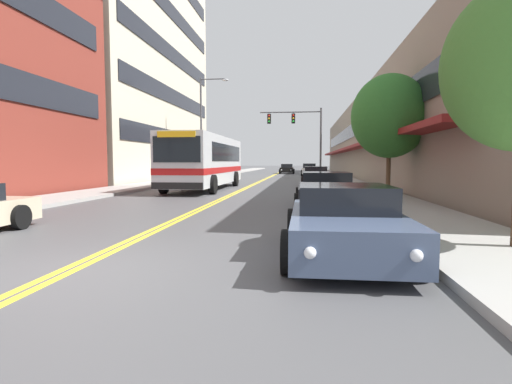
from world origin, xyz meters
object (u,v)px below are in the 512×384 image
Objects in this scene: fire_hydrant at (384,199)px; car_white_parked_right_end at (309,170)px; car_black_moving_lead at (287,169)px; traffic_signal_mast at (300,129)px; car_red_parked_right_far at (316,177)px; street_tree_right_mid at (390,116)px; city_bus at (206,160)px; car_charcoal_parked_right_mid at (326,191)px; car_slate_blue_parked_right_foreground at (345,222)px; car_navy_parked_left_mid at (219,173)px; street_lamp_left_far at (205,120)px.

car_white_parked_right_end is at bearing 92.51° from fire_hydrant.
traffic_signal_mast reaches higher than car_black_moving_lead.
street_tree_right_mid reaches higher than car_red_parked_right_far.
city_bus reaches higher than car_charcoal_parked_right_mid.
car_slate_blue_parked_right_foreground is 7.06m from car_charcoal_parked_right_mid.
city_bus is at bearing 152.64° from street_tree_right_mid.
car_red_parked_right_far is 10.35m from street_tree_right_mid.
car_charcoal_parked_right_mid is (8.75, -23.08, 0.03)m from car_navy_parked_left_mid.
car_navy_parked_left_mid is 27.23m from fire_hydrant.
traffic_signal_mast is 0.75× the size of street_lamp_left_far.
car_white_parked_right_end is 1.10× the size of car_black_moving_lead.
car_black_moving_lead is at bearing 99.34° from street_tree_right_mid.
car_slate_blue_parked_right_foreground is at bearing -108.31° from fire_hydrant.
car_red_parked_right_far is at bearing 33.14° from city_bus.
traffic_signal_mast is 7.75× the size of fire_hydrant.
car_charcoal_parked_right_mid reaches higher than car_slate_blue_parked_right_foreground.
car_red_parked_right_far reaches higher than fire_hydrant.
car_black_moving_lead is at bearing 73.49° from street_lamp_left_far.
street_lamp_left_far is (-2.69, 10.57, 3.49)m from city_bus.
street_lamp_left_far reaches higher than car_black_moving_lead.
street_lamp_left_far reaches higher than car_navy_parked_left_mid.
car_navy_parked_left_mid is at bearing 110.77° from car_charcoal_parked_right_mid.
car_charcoal_parked_right_mid is 1.03× the size of car_white_parked_right_end.
street_tree_right_mid is at bearing -77.91° from traffic_signal_mast.
car_slate_blue_parked_right_foreground is 1.02× the size of car_red_parked_right_far.
car_red_parked_right_far is 0.48× the size of street_lamp_left_far.
car_white_parked_right_end reaches higher than car_red_parked_right_far.
car_navy_parked_left_mid is 0.98× the size of car_red_parked_right_far.
city_bus is at bearing -81.20° from car_navy_parked_left_mid.
city_bus is 17.90m from car_slate_blue_parked_right_foreground.
fire_hydrant is (2.68, -26.05, -4.17)m from traffic_signal_mast.
car_red_parked_right_far is 0.90× the size of car_white_parked_right_end.
traffic_signal_mast reaches higher than city_bus.
city_bus is at bearing -111.08° from traffic_signal_mast.
street_tree_right_mid is (6.08, -36.93, 3.08)m from car_black_moving_lead.
car_charcoal_parked_right_mid is at bearing 126.67° from fire_hydrant.
car_navy_parked_left_mid is 24.69m from car_charcoal_parked_right_mid.
street_tree_right_mid is (3.10, -30.61, 3.04)m from car_white_parked_right_end.
city_bus is at bearing -104.47° from car_white_parked_right_end.
car_white_parked_right_end is 30.91m from street_tree_right_mid.
car_slate_blue_parked_right_foreground is at bearing -86.50° from car_black_moving_lead.
street_tree_right_mid is at bearing 77.45° from fire_hydrant.
fire_hydrant is (1.63, -37.23, -0.09)m from car_white_parked_right_end.
street_lamp_left_far is (-9.43, 6.18, 4.65)m from car_red_parked_right_far.
street_tree_right_mid is at bearing -57.55° from car_navy_parked_left_mid.
traffic_signal_mast is (1.92, -17.51, 4.12)m from car_black_moving_lead.
car_charcoal_parked_right_mid is 41.55m from car_black_moving_lead.
city_bus is 2.62× the size of car_red_parked_right_far.
street_lamp_left_far is at bearing 146.77° from car_red_parked_right_far.
car_black_moving_lead is 4.98× the size of fire_hydrant.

